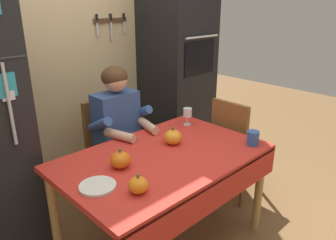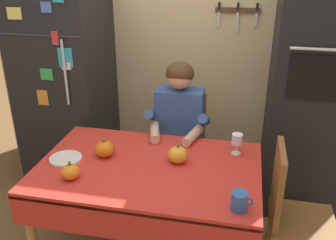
{
  "view_description": "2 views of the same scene",
  "coord_description": "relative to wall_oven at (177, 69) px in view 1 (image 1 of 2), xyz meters",
  "views": [
    {
      "loc": [
        -1.36,
        -1.35,
        1.73
      ],
      "look_at": [
        0.14,
        0.2,
        0.93
      ],
      "focal_mm": 34.79,
      "sensor_mm": 36.0,
      "label": 1
    },
    {
      "loc": [
        0.54,
        -1.88,
        1.97
      ],
      "look_at": [
        0.09,
        0.28,
        0.99
      ],
      "focal_mm": 40.14,
      "sensor_mm": 36.0,
      "label": 2
    }
  ],
  "objects": [
    {
      "name": "back_wall_assembly",
      "position": [
        -1.0,
        0.35,
        0.25
      ],
      "size": [
        3.7,
        0.13,
        2.6
      ],
      "color": "#D1B784",
      "rests_on": "ground"
    },
    {
      "name": "wall_oven",
      "position": [
        0.0,
        0.0,
        0.0
      ],
      "size": [
        0.6,
        0.64,
        2.1
      ],
      "color": "black",
      "rests_on": "ground"
    },
    {
      "name": "dining_table",
      "position": [
        -1.05,
        -0.92,
        -0.39
      ],
      "size": [
        1.4,
        0.9,
        0.74
      ],
      "color": "tan",
      "rests_on": "ground"
    },
    {
      "name": "chair_behind_person",
      "position": [
        -0.97,
        -0.13,
        -0.54
      ],
      "size": [
        0.4,
        0.4,
        0.93
      ],
      "color": "brown",
      "rests_on": "ground"
    },
    {
      "name": "seated_person",
      "position": [
        -0.97,
        -0.32,
        -0.31
      ],
      "size": [
        0.47,
        0.55,
        1.25
      ],
      "color": "#38384C",
      "rests_on": "ground"
    },
    {
      "name": "chair_right_side",
      "position": [
        -0.15,
        -0.87,
        -0.54
      ],
      "size": [
        0.4,
        0.4,
        0.93
      ],
      "color": "brown",
      "rests_on": "ground"
    },
    {
      "name": "coffee_mug",
      "position": [
        -0.47,
        -1.23,
        -0.26
      ],
      "size": [
        0.11,
        0.09,
        0.1
      ],
      "color": "#2D569E",
      "rests_on": "dining_table"
    },
    {
      "name": "wine_glass",
      "position": [
        -0.51,
        -0.63,
        -0.21
      ],
      "size": [
        0.07,
        0.07,
        0.14
      ],
      "color": "white",
      "rests_on": "dining_table"
    },
    {
      "name": "pumpkin_large",
      "position": [
        -1.46,
        -1.14,
        -0.26
      ],
      "size": [
        0.11,
        0.11,
        0.11
      ],
      "color": "orange",
      "rests_on": "dining_table"
    },
    {
      "name": "pumpkin_medium",
      "position": [
        -1.36,
        -0.84,
        -0.26
      ],
      "size": [
        0.13,
        0.13,
        0.13
      ],
      "color": "orange",
      "rests_on": "dining_table"
    },
    {
      "name": "pumpkin_small",
      "position": [
        -0.88,
        -0.82,
        -0.26
      ],
      "size": [
        0.13,
        0.13,
        0.13
      ],
      "color": "orange",
      "rests_on": "dining_table"
    },
    {
      "name": "serving_tray",
      "position": [
        -1.59,
        -0.94,
        -0.3
      ],
      "size": [
        0.21,
        0.21,
        0.02
      ],
      "primitive_type": "cylinder",
      "color": "silver",
      "rests_on": "dining_table"
    }
  ]
}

